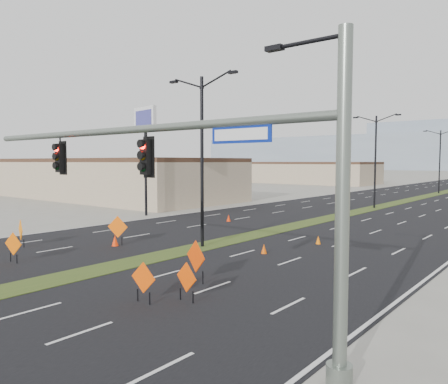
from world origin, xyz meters
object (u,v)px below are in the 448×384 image
Objects in this scene: streetlight_0 at (202,156)px; cone_0 at (115,241)px; construction_sign_2 at (118,228)px; construction_sign_5 at (187,279)px; construction_sign_4 at (143,279)px; cone_3 at (229,218)px; construction_sign_1 at (13,245)px; signal_mast at (190,172)px; construction_sign_3 at (196,258)px; pole_sign_west at (145,127)px; streetlight_2 at (440,159)px; construction_sign_0 at (21,231)px; streetlight_1 at (375,158)px; cone_1 at (264,249)px; cone_2 at (318,240)px.

streetlight_0 is 14.83× the size of cone_0.
construction_sign_2 reaches higher than construction_sign_5.
streetlight_0 is at bearing 114.27° from construction_sign_4.
construction_sign_4 is at bearing -127.69° from construction_sign_5.
construction_sign_5 is at bearing 38.72° from construction_sign_4.
cone_3 is (-1.19, 12.34, -0.75)m from construction_sign_2.
construction_sign_5 is at bearing -8.18° from construction_sign_1.
signal_mast is 13.18m from streetlight_0.
pole_sign_west is (-19.28, 13.85, 7.26)m from construction_sign_3.
cone_0 is at bearing -94.10° from streetlight_2.
streetlight_1 is at bearing 94.13° from construction_sign_0.
construction_sign_3 is at bearing 131.22° from signal_mast.
streetlight_0 is at bearing -90.00° from streetlight_2.
cone_1 is (8.15, 3.86, -0.06)m from cone_0.
cone_2 is at bearing -22.80° from cone_3.
cone_3 is (-1.42, 12.73, -0.04)m from cone_0.
construction_sign_3 is at bearing 21.75° from construction_sign_0.
signal_mast is 6.65m from construction_sign_3.
signal_mast is 10.01× the size of construction_sign_0.
construction_sign_4 is 2.83× the size of cone_2.
streetlight_0 and streetlight_2 have the same top height.
signal_mast is 4.96m from construction_sign_5.
streetlight_2 is 18.95× the size of cone_2.
construction_sign_0 is 1.09× the size of construction_sign_4.
construction_sign_1 is at bearing -86.83° from cone_3.
cone_3 is at bearing 139.13° from construction_sign_3.
pole_sign_west is (-18.26, 7.25, 8.05)m from cone_1.
construction_sign_1 is at bearing -51.74° from pole_sign_west.
signal_mast is 29.62× the size of cone_1.
construction_sign_2 reaches higher than construction_sign_4.
streetlight_2 is 50.20m from pole_sign_west.
streetlight_0 reaches higher than construction_sign_1.
construction_sign_0 is at bearing -97.62° from streetlight_2.
construction_sign_1 is at bearing -147.12° from construction_sign_3.
streetlight_0 is 6.88× the size of construction_sign_5.
streetlight_0 reaches higher than construction_sign_2.
construction_sign_1 is 10.06m from construction_sign_3.
construction_sign_1 reaches higher than construction_sign_4.
construction_sign_2 is at bearing 176.32° from construction_sign_3.
construction_sign_0 is at bearing 164.74° from construction_sign_4.
construction_sign_4 is at bearing 8.60° from construction_sign_0.
construction_sign_3 is (-3.63, 4.14, -3.73)m from signal_mast.
cone_1 is (-1.02, 6.60, -0.78)m from construction_sign_3.
construction_sign_0 is 13.86m from construction_sign_4.
construction_sign_5 reaches higher than cone_0.
signal_mast reaches higher than construction_sign_1.
pole_sign_west is at bearing 129.60° from construction_sign_0.
construction_sign_5 is at bearing -51.14° from streetlight_0.
signal_mast is 30.82× the size of cone_2.
cone_0 is 0.07× the size of pole_sign_west.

